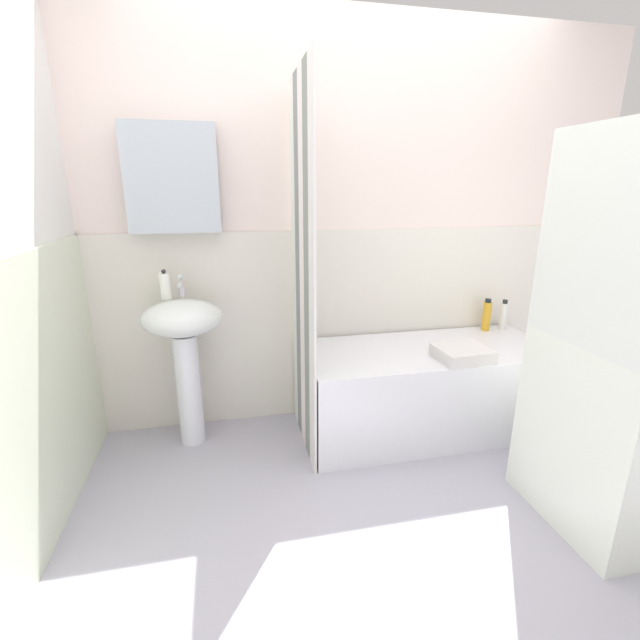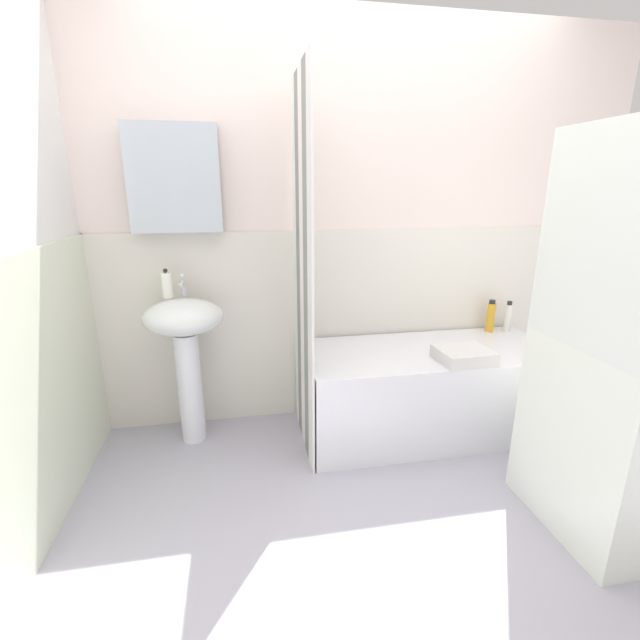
{
  "view_description": "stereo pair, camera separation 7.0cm",
  "coord_description": "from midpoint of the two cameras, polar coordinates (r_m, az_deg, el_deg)",
  "views": [
    {
      "loc": [
        -0.77,
        -1.39,
        1.44
      ],
      "look_at": [
        -0.27,
        0.89,
        0.74
      ],
      "focal_mm": 24.74,
      "sensor_mm": 36.0,
      "label": 1
    },
    {
      "loc": [
        -0.7,
        -1.4,
        1.44
      ],
      "look_at": [
        -0.27,
        0.89,
        0.74
      ],
      "focal_mm": 24.74,
      "sensor_mm": 36.0,
      "label": 2
    }
  ],
  "objects": [
    {
      "name": "shower_curtain",
      "position": [
        2.35,
        -3.1,
        5.86
      ],
      "size": [
        0.01,
        0.66,
        2.0
      ],
      "color": "white",
      "rests_on": "ground_plane"
    },
    {
      "name": "towel_folded",
      "position": [
        2.57,
        17.23,
        -4.17
      ],
      "size": [
        0.3,
        0.26,
        0.07
      ],
      "primitive_type": "cube",
      "rotation": [
        0.0,
        0.0,
        0.06
      ],
      "color": "silver",
      "rests_on": "bathtub"
    },
    {
      "name": "conditioner_bottle",
      "position": [
        3.19,
        22.07,
        0.53
      ],
      "size": [
        0.04,
        0.04,
        0.21
      ],
      "color": "silver",
      "rests_on": "bathtub"
    },
    {
      "name": "soap_dispenser",
      "position": [
        2.57,
        -20.15,
        4.19
      ],
      "size": [
        0.06,
        0.06,
        0.16
      ],
      "color": "white",
      "rests_on": "sink"
    },
    {
      "name": "sink",
      "position": [
        2.57,
        -17.87,
        -2.55
      ],
      "size": [
        0.44,
        0.34,
        0.86
      ],
      "color": "white",
      "rests_on": "ground_plane"
    },
    {
      "name": "ground_plane",
      "position": [
        2.15,
        12.65,
        -26.67
      ],
      "size": [
        4.8,
        5.6,
        0.04
      ],
      "primitive_type": "cube",
      "color": "#B1ADBF"
    },
    {
      "name": "bathtub",
      "position": [
        2.8,
        12.85,
        -8.62
      ],
      "size": [
        1.49,
        0.66,
        0.52
      ],
      "primitive_type": "cube",
      "color": "white",
      "rests_on": "ground_plane"
    },
    {
      "name": "faucet",
      "position": [
        2.58,
        -18.28,
        4.17
      ],
      "size": [
        0.03,
        0.12,
        0.12
      ],
      "color": "silver",
      "rests_on": "sink"
    },
    {
      "name": "shampoo_bottle",
      "position": [
        3.13,
        20.15,
        0.56
      ],
      "size": [
        0.05,
        0.05,
        0.22
      ],
      "color": "gold",
      "rests_on": "bathtub"
    },
    {
      "name": "wall_back_tiled",
      "position": [
        2.76,
        1.96,
        10.4
      ],
      "size": [
        3.6,
        0.18,
        2.4
      ],
      "color": "white",
      "rests_on": "ground_plane"
    }
  ]
}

